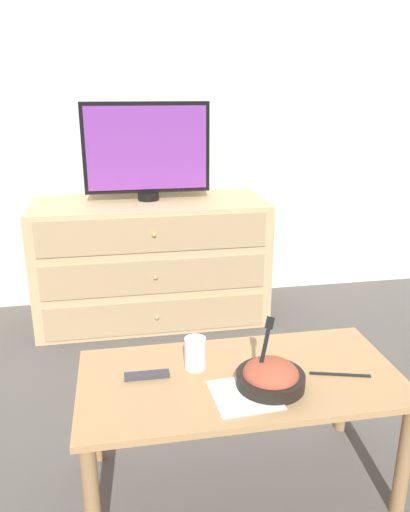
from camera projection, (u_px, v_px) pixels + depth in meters
name	position (u px, v px, depth m)	size (l,w,h in m)	color
ground_plane	(140.00, 297.00, 3.10)	(12.00, 12.00, 0.00)	#56514C
wall_back	(130.00, 75.00, 2.70)	(12.00, 0.05, 2.60)	silver
dresser	(152.00, 261.00, 2.74)	(1.23, 0.52, 0.67)	tan
tv	(147.00, 150.00, 2.58)	(0.66, 0.11, 0.50)	black
coffee_table	(240.00, 392.00, 1.53)	(0.98, 0.48, 0.41)	tan
takeout_bowl	(271.00, 377.00, 1.45)	(0.20, 0.20, 0.20)	black
drink_cup	(195.00, 355.00, 1.54)	(0.07, 0.07, 0.10)	beige
napkin	(245.00, 395.00, 1.42)	(0.19, 0.19, 0.00)	white
knife	(340.00, 375.00, 1.52)	(0.18, 0.06, 0.01)	black
remote_control	(147.00, 375.00, 1.50)	(0.14, 0.03, 0.02)	#38383D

